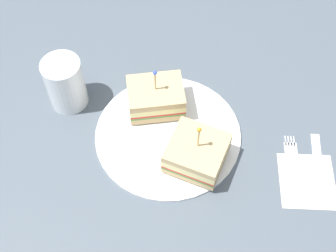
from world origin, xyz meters
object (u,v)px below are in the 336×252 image
object	(u,v)px
drink_glass	(66,85)
knife	(318,162)
plate	(168,134)
fork	(292,159)
napkin	(307,181)
sandwich_half_front	(156,97)
sandwich_half_back	(197,153)

from	to	relation	value
drink_glass	knife	distance (cm)	45.64
drink_glass	knife	bearing A→B (deg)	-13.54
plate	fork	size ratio (longest dim) A/B	2.05
plate	napkin	bearing A→B (deg)	-17.92
drink_glass	sandwich_half_front	bearing A→B (deg)	-3.33
sandwich_half_back	napkin	size ratio (longest dim) A/B	1.13
sandwich_half_front	knife	xyz separation A→B (cm)	(28.14, -9.71, -3.22)
napkin	knife	bearing A→B (deg)	58.43
sandwich_half_front	fork	distance (cm)	25.80
sandwich_half_front	plate	bearing A→B (deg)	-66.21
sandwich_half_front	sandwich_half_back	xyz separation A→B (cm)	(7.53, -10.91, -0.07)
sandwich_half_back	napkin	distance (cm)	18.86
sandwich_half_back	sandwich_half_front	bearing A→B (deg)	124.59
knife	napkin	bearing A→B (deg)	-121.57
plate	knife	xyz separation A→B (cm)	(25.64, -4.04, -0.30)
knife	sandwich_half_back	bearing A→B (deg)	-176.65
drink_glass	plate	bearing A→B (deg)	-19.60
sandwich_half_back	fork	bearing A→B (deg)	5.50
plate	sandwich_half_back	size ratio (longest dim) A/B	2.24
fork	napkin	bearing A→B (deg)	-61.50
plate	drink_glass	size ratio (longest dim) A/B	2.56
plate	napkin	distance (cm)	24.66
sandwich_half_front	fork	world-z (taller)	sandwich_half_front
napkin	fork	distance (cm)	4.45
drink_glass	sandwich_half_back	bearing A→B (deg)	-26.69
plate	drink_glass	bearing A→B (deg)	160.40
plate	fork	bearing A→B (deg)	-9.77
sandwich_half_front	knife	bearing A→B (deg)	-19.04
fork	plate	bearing A→B (deg)	170.23
plate	sandwich_half_back	bearing A→B (deg)	-46.21
sandwich_half_back	knife	distance (cm)	20.88
sandwich_half_back	knife	world-z (taller)	sandwich_half_back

